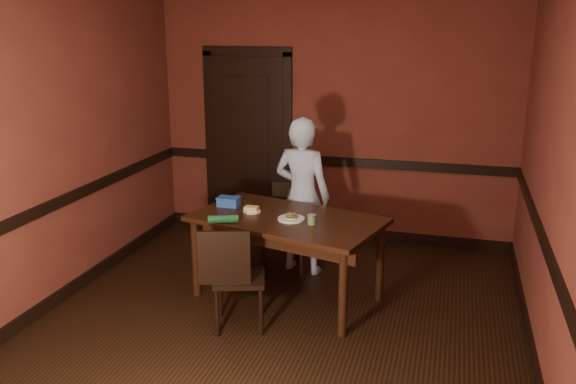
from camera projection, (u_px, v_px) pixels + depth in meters
The scene contains 21 objects.
floor at pixel (277, 325), 5.05m from camera, with size 4.00×4.50×0.01m, color black.
wall_back at pixel (334, 122), 6.78m from camera, with size 4.00×0.02×2.70m, color maroon.
wall_front at pixel (125, 283), 2.60m from camera, with size 4.00×0.02×2.70m, color maroon.
wall_left at pixel (52, 152), 5.20m from camera, with size 0.02×4.50×2.70m, color maroon.
wall_right at pixel (555, 184), 4.17m from camera, with size 0.02×4.50×2.70m, color maroon.
dado_back at pixel (333, 161), 6.88m from camera, with size 4.00×0.03×0.10m, color black.
dado_left at pixel (59, 203), 5.32m from camera, with size 0.03×4.50×0.10m, color black.
dado_right at pixel (545, 246), 4.30m from camera, with size 0.03×4.50×0.10m, color black.
baseboard_back at pixel (331, 231), 7.11m from camera, with size 4.00×0.03×0.12m, color black.
baseboard_left at pixel (68, 291), 5.55m from camera, with size 0.03×4.50×0.12m, color black.
baseboard_right at pixel (532, 352), 4.53m from camera, with size 0.03×4.50×0.12m, color black.
door at pixel (248, 140), 7.07m from camera, with size 1.05×0.07×2.20m.
dining_table at pixel (287, 258), 5.45m from camera, with size 1.64×0.92×0.77m, color black.
chair_far at pixel (282, 229), 6.01m from camera, with size 0.42×0.42×0.89m, color black, non-canonical shape.
chair_near at pixel (239, 276), 4.94m from camera, with size 0.41×0.41×0.88m, color black, non-canonical shape.
person at pixel (302, 196), 5.97m from camera, with size 0.57×0.37×1.56m, color silver.
sandwich_plate at pixel (291, 218), 5.28m from camera, with size 0.23×0.23×0.06m.
sauce_jar at pixel (312, 220), 5.15m from camera, with size 0.07×0.07×0.08m.
cheese_saucer at pixel (252, 210), 5.49m from camera, with size 0.16×0.16×0.05m.
food_tub at pixel (229, 202), 5.66m from camera, with size 0.20×0.14×0.09m.
wrapped_veg at pixel (223, 219), 5.18m from camera, with size 0.07×0.07×0.26m, color #184B21.
Camera 1 is at (1.31, -4.37, 2.43)m, focal length 38.00 mm.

